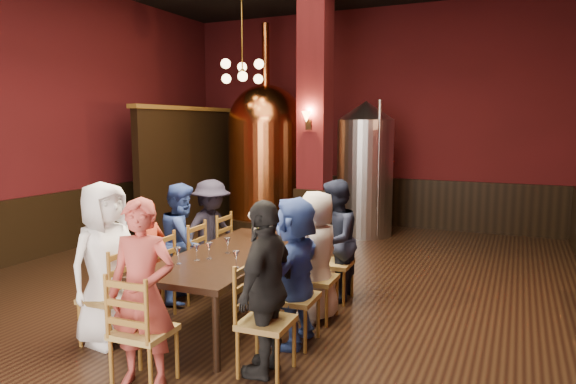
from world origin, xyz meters
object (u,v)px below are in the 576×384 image
at_px(person_0, 106,263).
at_px(copper_kettle, 266,153).
at_px(dining_table, 233,258).
at_px(steel_vessel, 365,169).
at_px(person_1, 149,260).
at_px(person_2, 183,242).
at_px(rose_vase, 255,219).

bearing_deg(person_0, copper_kettle, 21.78).
distance_m(dining_table, steel_vessel, 4.83).
height_order(person_1, copper_kettle, copper_kettle).
xyz_separation_m(dining_table, person_2, (-0.86, 0.29, 0.03)).
height_order(person_0, steel_vessel, steel_vessel).
relative_size(steel_vessel, rose_vase, 7.88).
height_order(person_1, person_2, person_2).
relative_size(person_1, person_2, 0.93).
bearing_deg(person_0, person_1, 12.42).
bearing_deg(person_0, steel_vessel, 0.95).
height_order(person_0, person_2, person_0).
relative_size(dining_table, steel_vessel, 0.95).
distance_m(dining_table, person_2, 0.91).
xyz_separation_m(person_0, person_1, (-0.03, 0.67, -0.13)).
xyz_separation_m(dining_table, person_1, (-0.83, -0.37, -0.02)).
bearing_deg(steel_vessel, person_1, -100.35).
xyz_separation_m(person_2, copper_kettle, (-1.20, 4.62, 0.80)).
bearing_deg(person_0, rose_vase, -9.92).
bearing_deg(person_0, dining_table, -27.94).
height_order(steel_vessel, rose_vase, steel_vessel).
bearing_deg(rose_vase, person_2, -144.77).
height_order(person_0, rose_vase, person_0).
bearing_deg(dining_table, rose_vase, 97.65).
relative_size(person_2, rose_vase, 4.41).
relative_size(person_0, person_2, 1.11).
height_order(person_0, person_1, person_0).
bearing_deg(person_2, dining_table, -132.36).
xyz_separation_m(person_0, person_2, (-0.06, 1.33, -0.08)).
distance_m(person_0, steel_vessel, 5.92).
distance_m(person_2, steel_vessel, 4.64).
height_order(dining_table, rose_vase, rose_vase).
bearing_deg(rose_vase, person_1, -120.58).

